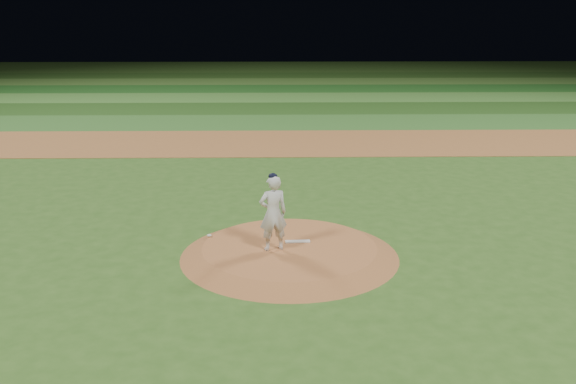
% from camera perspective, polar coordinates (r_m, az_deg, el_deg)
% --- Properties ---
extents(ground, '(120.00, 120.00, 0.00)m').
position_cam_1_polar(ground, '(16.28, 0.13, -5.68)').
color(ground, '#2E551B').
rests_on(ground, ground).
extents(infield_dirt_band, '(70.00, 6.00, 0.02)m').
position_cam_1_polar(infield_dirt_band, '(29.74, -0.44, 4.40)').
color(infield_dirt_band, '#91592D').
rests_on(infield_dirt_band, ground).
extents(outfield_stripe_0, '(70.00, 5.00, 0.02)m').
position_cam_1_polar(outfield_stripe_0, '(35.14, -0.54, 6.22)').
color(outfield_stripe_0, '#2E6324').
rests_on(outfield_stripe_0, ground).
extents(outfield_stripe_1, '(70.00, 5.00, 0.02)m').
position_cam_1_polar(outfield_stripe_1, '(40.08, -0.61, 7.45)').
color(outfield_stripe_1, '#204717').
rests_on(outfield_stripe_1, ground).
extents(outfield_stripe_2, '(70.00, 5.00, 0.02)m').
position_cam_1_polar(outfield_stripe_2, '(45.03, -0.67, 8.40)').
color(outfield_stripe_2, '#3D782B').
rests_on(outfield_stripe_2, ground).
extents(outfield_stripe_3, '(70.00, 5.00, 0.02)m').
position_cam_1_polar(outfield_stripe_3, '(49.98, -0.71, 9.17)').
color(outfield_stripe_3, '#1B4F19').
rests_on(outfield_stripe_3, ground).
extents(outfield_stripe_4, '(70.00, 5.00, 0.02)m').
position_cam_1_polar(outfield_stripe_4, '(54.95, -0.75, 9.80)').
color(outfield_stripe_4, '#3C6826').
rests_on(outfield_stripe_4, ground).
extents(outfield_stripe_5, '(70.00, 5.00, 0.02)m').
position_cam_1_polar(outfield_stripe_5, '(59.92, -0.78, 10.33)').
color(outfield_stripe_5, '#234817').
rests_on(outfield_stripe_5, ground).
extents(pitchers_mound, '(5.50, 5.50, 0.25)m').
position_cam_1_polar(pitchers_mound, '(16.24, 0.13, -5.27)').
color(pitchers_mound, '#9D5D31').
rests_on(pitchers_mound, ground).
extents(pitching_rubber, '(0.65, 0.20, 0.03)m').
position_cam_1_polar(pitching_rubber, '(16.49, 0.87, -4.41)').
color(pitching_rubber, white).
rests_on(pitching_rubber, pitchers_mound).
extents(rosin_bag, '(0.13, 0.13, 0.07)m').
position_cam_1_polar(rosin_bag, '(16.97, -7.02, -3.85)').
color(rosin_bag, silver).
rests_on(rosin_bag, pitchers_mound).
extents(pitcher_on_mound, '(0.79, 0.62, 1.96)m').
position_cam_1_polar(pitcher_on_mound, '(15.67, -1.34, -1.85)').
color(pitcher_on_mound, silver).
rests_on(pitcher_on_mound, pitchers_mound).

